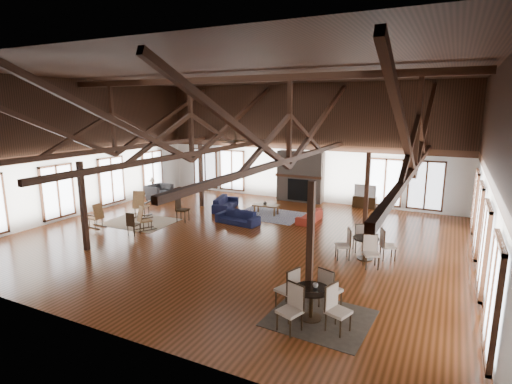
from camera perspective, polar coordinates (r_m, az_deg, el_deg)
The scene contains 31 objects.
floor at distance 15.16m, azimuth -2.56°, elevation -6.44°, with size 16.00×16.00×0.00m, color maroon.
ceiling at distance 14.44m, azimuth -2.79°, elevation 16.78°, with size 16.00×14.00×0.02m, color black.
wall_back at distance 20.86m, azimuth 6.76°, elevation 6.96°, with size 16.00×0.02×6.00m, color silver.
wall_front at distance 9.12m, azimuth -24.54°, elevation -0.38°, with size 16.00×0.02×6.00m, color silver.
wall_left at distance 19.65m, azimuth -23.64°, elevation 5.75°, with size 0.02×14.00×6.00m, color silver.
wall_right at distance 12.74m, azimuth 30.67°, elevation 2.25°, with size 0.02×14.00×6.00m, color silver.
roof_truss at distance 14.41m, azimuth -2.71°, elevation 8.95°, with size 15.60×14.07×3.14m.
post_grid at distance 14.75m, azimuth -2.62°, elevation -0.81°, with size 8.16×7.16×3.05m.
fireplace at distance 20.77m, azimuth 6.34°, elevation 2.19°, with size 2.50×0.69×2.60m.
ceiling_fan at distance 13.31m, azimuth -2.91°, elevation 7.43°, with size 1.60×1.60×0.75m.
sofa_navy_front at distance 16.80m, azimuth -2.64°, elevation -3.63°, with size 1.86×0.73×0.54m, color #121532.
sofa_navy_left at distance 19.22m, azimuth -4.36°, elevation -1.59°, with size 0.79×2.02×0.59m, color black.
sofa_orange at distance 17.23m, azimuth 7.66°, elevation -3.40°, with size 0.67×1.71×0.50m, color #A12E1F.
coffee_table at distance 18.22m, azimuth 1.46°, elevation -1.99°, with size 1.23×0.71×0.45m.
vase at distance 18.19m, azimuth 1.30°, elevation -1.54°, with size 0.17×0.17×0.18m, color #B2B2B2.
armchair at distance 21.78m, azimuth -13.73°, elevation -0.03°, with size 1.05×1.21×0.78m, color #272729.
side_table_lamp at distance 22.45m, azimuth -14.56°, elevation 0.37°, with size 0.44×0.44×1.13m.
rocking_chair_a at distance 18.34m, azimuth -16.20°, elevation -1.79°, with size 0.72×1.04×1.22m.
rocking_chair_b at distance 16.46m, azimuth -15.81°, elevation -3.72°, with size 0.72×0.87×0.99m.
rocking_chair_c at distance 17.44m, azimuth -21.77°, elevation -3.24°, with size 0.78×0.45×1.00m.
side_chair_a at distance 17.36m, azimuth -10.76°, elevation -2.07°, with size 0.54×0.54×1.10m.
side_chair_b at distance 15.86m, azimuth -17.30°, elevation -4.15°, with size 0.40×0.40×0.91m.
cafe_table_near at distance 9.52m, azimuth 7.90°, elevation -14.75°, with size 2.01×2.01×1.03m.
cafe_table_far at distance 13.34m, azimuth 15.37°, elevation -7.21°, with size 1.92×1.92×1.00m.
cup_near at distance 9.47m, azimuth 8.49°, elevation -13.07°, with size 0.13×0.13×0.10m, color #B2B2B2.
cup_far at distance 13.28m, azimuth 15.74°, elevation -6.07°, with size 0.13×0.13×0.10m, color #B2B2B2.
tv_console at distance 20.18m, azimuth 15.23°, elevation -1.39°, with size 1.10×0.41×0.55m, color black.
television at distance 20.05m, azimuth 15.40°, elevation 0.20°, with size 1.04×0.14×0.60m, color #B2B2B2.
rug_tan at distance 17.77m, azimuth -16.24°, elevation -4.13°, with size 2.82×2.22×0.01m, color tan.
rug_navy at distance 18.20m, azimuth 1.95°, elevation -3.27°, with size 3.01×2.26×0.01m, color #1A1D4A.
rug_dark at distance 9.80m, azimuth 9.10°, elevation -17.34°, with size 2.25×2.04×0.01m, color black.
Camera 1 is at (6.99, -12.57, 4.77)m, focal length 28.00 mm.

